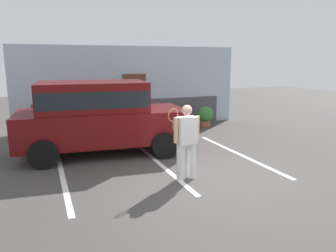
{
  "coord_description": "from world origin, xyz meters",
  "views": [
    {
      "loc": [
        -3.43,
        -6.02,
        2.64
      ],
      "look_at": [
        -0.55,
        1.2,
        1.05
      ],
      "focal_mm": 34.71,
      "sensor_mm": 36.0,
      "label": 1
    }
  ],
  "objects": [
    {
      "name": "parking_stripe_1",
      "position": [
        -0.66,
        1.5,
        0.0
      ],
      "size": [
        0.12,
        4.4,
        0.01
      ],
      "primitive_type": "cube",
      "color": "silver",
      "rests_on": "ground_plane"
    },
    {
      "name": "house_frontage",
      "position": [
        0.0,
        6.4,
        1.48
      ],
      "size": [
        8.84,
        0.4,
        3.16
      ],
      "color": "silver",
      "rests_on": "ground_plane"
    },
    {
      "name": "parked_suv",
      "position": [
        -1.91,
        3.05,
        1.15
      ],
      "size": [
        4.76,
        2.52,
        2.05
      ],
      "rotation": [
        0.0,
        0.0,
        -0.1
      ],
      "color": "#590C0C",
      "rests_on": "ground_plane"
    },
    {
      "name": "tennis_player_man",
      "position": [
        -0.47,
        0.29,
        0.88
      ],
      "size": [
        0.76,
        0.28,
        1.68
      ],
      "rotation": [
        0.0,
        0.0,
        3.19
      ],
      "color": "white",
      "rests_on": "ground_plane"
    },
    {
      "name": "ground_plane",
      "position": [
        0.0,
        0.0,
        0.0
      ],
      "size": [
        40.0,
        40.0,
        0.0
      ],
      "primitive_type": "plane",
      "color": "#423F3D"
    },
    {
      "name": "parking_stripe_0",
      "position": [
        -3.07,
        1.5,
        0.0
      ],
      "size": [
        0.12,
        4.4,
        0.01
      ],
      "primitive_type": "cube",
      "color": "silver",
      "rests_on": "ground_plane"
    },
    {
      "name": "parking_stripe_2",
      "position": [
        1.75,
        1.5,
        0.0
      ],
      "size": [
        0.12,
        4.4,
        0.01
      ],
      "primitive_type": "cube",
      "color": "silver",
      "rests_on": "ground_plane"
    },
    {
      "name": "potted_plant_by_porch",
      "position": [
        2.69,
        5.28,
        0.46
      ],
      "size": [
        0.62,
        0.62,
        0.82
      ],
      "color": "#9E5638",
      "rests_on": "ground_plane"
    }
  ]
}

